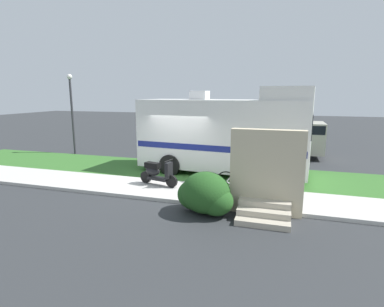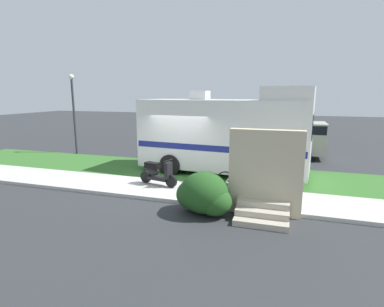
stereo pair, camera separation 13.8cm
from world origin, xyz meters
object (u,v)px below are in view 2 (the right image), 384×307
object	(u,v)px
scooter	(157,172)
street_lamp_post	(73,107)
bottle_green	(284,203)
bottle_spare	(272,194)
bicycle	(242,183)
motorhome_rv	(225,134)
pickup_truck_near	(283,138)

from	to	relation	value
scooter	street_lamp_post	size ratio (longest dim) A/B	0.35
bottle_green	street_lamp_post	size ratio (longest dim) A/B	0.06
scooter	bottle_spare	bearing A→B (deg)	-1.64
bottle_spare	street_lamp_post	xyz separation A→B (m)	(-11.02, 4.61, 2.43)
bicycle	bottle_spare	distance (m)	1.01
bicycle	bottle_green	size ratio (longest dim) A/B	6.63
bottle_green	street_lamp_post	bearing A→B (deg)	154.79
scooter	street_lamp_post	xyz separation A→B (m)	(-6.98, 4.49, 2.08)
bicycle	bottle_green	bearing A→B (deg)	-28.14
motorhome_rv	bicycle	xyz separation A→B (m)	(1.12, -2.78, -1.21)
bottle_green	street_lamp_post	distance (m)	12.83
scooter	street_lamp_post	bearing A→B (deg)	147.24
bottle_green	motorhome_rv	bearing A→B (deg)	125.22
street_lamp_post	pickup_truck_near	bearing A→B (deg)	13.89
bottle_spare	street_lamp_post	world-z (taller)	street_lamp_post
motorhome_rv	pickup_truck_near	xyz separation A→B (m)	(2.21, 4.62, -0.73)
scooter	bicycle	bearing A→B (deg)	-2.83
bicycle	street_lamp_post	bearing A→B (deg)	155.20
motorhome_rv	street_lamp_post	distance (m)	9.17
scooter	bottle_spare	size ratio (longest dim) A/B	6.34
motorhome_rv	scooter	bearing A→B (deg)	-126.59
motorhome_rv	bicycle	bearing A→B (deg)	-68.00
bottle_spare	street_lamp_post	distance (m)	12.19
motorhome_rv	street_lamp_post	bearing A→B (deg)	168.18
bicycle	bottle_green	world-z (taller)	bicycle
motorhome_rv	bottle_green	distance (m)	4.53
motorhome_rv	pickup_truck_near	world-z (taller)	motorhome_rv
bottle_green	pickup_truck_near	bearing A→B (deg)	91.79
motorhome_rv	scooter	size ratio (longest dim) A/B	4.54
scooter	bicycle	distance (m)	3.07
pickup_truck_near	bicycle	bearing A→B (deg)	-98.40
motorhome_rv	bottle_spare	xyz separation A→B (m)	(2.09, -2.74, -1.50)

